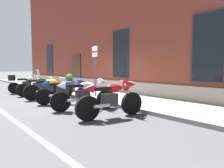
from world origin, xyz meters
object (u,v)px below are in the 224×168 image
object	(u,v)px
motorcycle_silver_touring	(26,83)
motorcycle_blue_sport	(66,89)
motorcycle_red_sport	(113,97)
parking_sign	(95,64)
barrel_planter	(69,84)
motorcycle_black_naked	(39,86)
motorcycle_yellow_naked	(50,88)
motorcycle_white_sport	(87,93)

from	to	relation	value
motorcycle_silver_touring	motorcycle_blue_sport	xyz separation A→B (m)	(4.54, 0.14, 0.01)
motorcycle_silver_touring	motorcycle_red_sport	bearing A→B (deg)	1.06
parking_sign	barrel_planter	world-z (taller)	parking_sign
motorcycle_black_naked	motorcycle_yellow_naked	size ratio (longest dim) A/B	0.99
motorcycle_yellow_naked	parking_sign	distance (m)	2.28
motorcycle_black_naked	motorcycle_blue_sport	world-z (taller)	motorcycle_blue_sport
motorcycle_red_sport	motorcycle_black_naked	bearing A→B (deg)	179.55
motorcycle_red_sport	motorcycle_white_sport	bearing A→B (deg)	-179.04
motorcycle_silver_touring	motorcycle_white_sport	size ratio (longest dim) A/B	0.95
motorcycle_silver_touring	motorcycle_white_sport	xyz separation A→B (m)	(6.02, 0.11, 0.03)
motorcycle_black_naked	motorcycle_blue_sport	xyz separation A→B (m)	(2.98, -0.04, 0.08)
motorcycle_white_sport	barrel_planter	size ratio (longest dim) A/B	2.26
motorcycle_silver_touring	motorcycle_red_sport	world-z (taller)	motorcycle_silver_touring
motorcycle_white_sport	parking_sign	size ratio (longest dim) A/B	0.95
barrel_planter	motorcycle_yellow_naked	bearing A→B (deg)	-53.04
motorcycle_white_sport	parking_sign	xyz separation A→B (m)	(-1.75, 1.58, 1.00)
motorcycle_black_naked	parking_sign	distance (m)	3.30
barrel_planter	motorcycle_red_sport	bearing A→B (deg)	-15.88
barrel_planter	parking_sign	bearing A→B (deg)	-0.10
motorcycle_silver_touring	motorcycle_white_sport	world-z (taller)	motorcycle_silver_touring
motorcycle_yellow_naked	barrel_planter	distance (m)	2.02
motorcycle_yellow_naked	motorcycle_silver_touring	bearing A→B (deg)	-178.42
motorcycle_yellow_naked	motorcycle_red_sport	bearing A→B (deg)	0.68
motorcycle_red_sport	motorcycle_blue_sport	bearing A→B (deg)	179.98
motorcycle_yellow_naked	motorcycle_blue_sport	distance (m)	1.46
motorcycle_silver_touring	parking_sign	size ratio (longest dim) A/B	0.91
motorcycle_yellow_naked	barrel_planter	xyz separation A→B (m)	(-1.22, 1.62, 0.04)
parking_sign	motorcycle_yellow_naked	bearing A→B (deg)	-126.43
motorcycle_blue_sport	parking_sign	bearing A→B (deg)	99.67
motorcycle_black_naked	motorcycle_blue_sport	size ratio (longest dim) A/B	1.05
motorcycle_silver_touring	parking_sign	distance (m)	4.71
motorcycle_blue_sport	motorcycle_red_sport	world-z (taller)	motorcycle_red_sport
motorcycle_yellow_naked	motorcycle_white_sport	distance (m)	2.94
motorcycle_white_sport	parking_sign	distance (m)	2.56
motorcycle_black_naked	motorcycle_red_sport	bearing A→B (deg)	-0.45
motorcycle_black_naked	parking_sign	world-z (taller)	parking_sign
motorcycle_black_naked	motorcycle_yellow_naked	xyz separation A→B (m)	(1.52, -0.10, 0.01)
motorcycle_blue_sport	parking_sign	size ratio (longest dim) A/B	0.91
motorcycle_silver_touring	motorcycle_black_naked	xyz separation A→B (m)	(1.56, 0.18, -0.07)
motorcycle_white_sport	parking_sign	bearing A→B (deg)	137.89
motorcycle_black_naked	barrel_planter	xyz separation A→B (m)	(0.31, 1.52, 0.05)
motorcycle_yellow_naked	parking_sign	xyz separation A→B (m)	(1.19, 1.61, 1.08)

